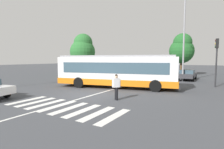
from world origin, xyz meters
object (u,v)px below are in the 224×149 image
object	(u,v)px
background_tree_left	(83,49)
pedestrian_crossing_street	(116,85)
twin_arm_street_lamp	(184,30)
parked_car_white	(149,72)
background_tree_right	(182,49)
parked_car_red	(132,72)
city_transit_bus	(116,71)
traffic_light_far_corner	(217,55)
parked_car_blue	(166,73)
parked_car_charcoal	(187,74)

from	to	relation	value
background_tree_left	pedestrian_crossing_street	bearing A→B (deg)	-44.25
twin_arm_street_lamp	parked_car_white	bearing A→B (deg)	157.63
background_tree_left	background_tree_right	world-z (taller)	background_tree_left
parked_car_red	background_tree_left	xyz separation A→B (m)	(-9.35, -0.24, 3.66)
city_transit_bus	traffic_light_far_corner	distance (m)	9.74
pedestrian_crossing_street	parked_car_red	distance (m)	15.82
parked_car_red	traffic_light_far_corner	xyz separation A→B (m)	(11.18, -5.16, 2.36)
parked_car_red	parked_car_white	bearing A→B (deg)	7.43
city_transit_bus	parked_car_white	distance (m)	10.65
pedestrian_crossing_street	background_tree_right	xyz separation A→B (m)	(0.41, 21.62, 3.49)
pedestrian_crossing_street	parked_car_white	size ratio (longest dim) A/B	0.38
parked_car_white	parked_car_blue	distance (m)	2.60
pedestrian_crossing_street	city_transit_bus	bearing A→B (deg)	119.53
background_tree_right	background_tree_left	bearing A→B (deg)	-155.28
parked_car_charcoal	background_tree_right	xyz separation A→B (m)	(-1.94, 6.93, 3.69)
parked_car_blue	pedestrian_crossing_street	bearing A→B (deg)	-88.50
pedestrian_crossing_street	parked_car_white	xyz separation A→B (m)	(-2.95, 15.14, -0.20)
parked_car_red	parked_car_blue	distance (m)	5.21
background_tree_right	parked_car_blue	bearing A→B (deg)	-96.54
parked_car_red	background_tree_right	world-z (taller)	background_tree_right
city_transit_bus	parked_car_blue	distance (m)	10.42
parked_car_charcoal	twin_arm_street_lamp	size ratio (longest dim) A/B	0.43
parked_car_red	traffic_light_far_corner	world-z (taller)	traffic_light_far_corner
pedestrian_crossing_street	parked_car_red	world-z (taller)	pedestrian_crossing_street
parked_car_charcoal	background_tree_left	xyz separation A→B (m)	(-17.29, -0.14, 3.66)
twin_arm_street_lamp	background_tree_left	xyz separation A→B (m)	(-16.97, 1.47, -1.82)
traffic_light_far_corner	twin_arm_street_lamp	size ratio (longest dim) A/B	0.45
background_tree_left	twin_arm_street_lamp	bearing A→B (deg)	-4.94
parked_car_charcoal	background_tree_left	distance (m)	17.68
background_tree_right	traffic_light_far_corner	bearing A→B (deg)	-66.68
twin_arm_street_lamp	parked_car_blue	bearing A→B (deg)	146.51
parked_car_red	parked_car_white	size ratio (longest dim) A/B	1.00
background_tree_left	background_tree_right	distance (m)	16.90
traffic_light_far_corner	twin_arm_street_lamp	bearing A→B (deg)	135.78
traffic_light_far_corner	background_tree_left	bearing A→B (deg)	166.52
parked_car_white	parked_car_charcoal	bearing A→B (deg)	-4.77
background_tree_right	city_transit_bus	bearing A→B (deg)	-99.87
traffic_light_far_corner	background_tree_left	xyz separation A→B (m)	(-20.52, 4.92, 1.31)
city_transit_bus	parked_car_white	world-z (taller)	city_transit_bus
parked_car_blue	background_tree_right	bearing A→B (deg)	83.46
background_tree_left	traffic_light_far_corner	bearing A→B (deg)	-13.48
parked_car_charcoal	twin_arm_street_lamp	xyz separation A→B (m)	(-0.32, -1.61, 5.48)
city_transit_bus	traffic_light_far_corner	xyz separation A→B (m)	(8.14, 5.11, 1.54)
twin_arm_street_lamp	parked_car_charcoal	bearing A→B (deg)	78.78
city_transit_bus	traffic_light_far_corner	world-z (taller)	traffic_light_far_corner
parked_car_blue	parked_car_charcoal	size ratio (longest dim) A/B	1.02
city_transit_bus	twin_arm_street_lamp	world-z (taller)	twin_arm_street_lamp
city_transit_bus	parked_car_charcoal	size ratio (longest dim) A/B	2.56
twin_arm_street_lamp	background_tree_right	world-z (taller)	twin_arm_street_lamp
pedestrian_crossing_street	twin_arm_street_lamp	xyz separation A→B (m)	(2.03, 13.09, 5.28)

